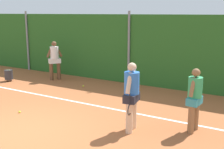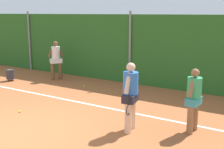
{
  "view_description": "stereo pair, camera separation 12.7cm",
  "coord_description": "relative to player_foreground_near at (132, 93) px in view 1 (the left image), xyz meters",
  "views": [
    {
      "loc": [
        5.55,
        -4.76,
        2.99
      ],
      "look_at": [
        0.99,
        2.91,
        1.07
      ],
      "focal_mm": 46.46,
      "sensor_mm": 36.0,
      "label": 1
    },
    {
      "loc": [
        5.66,
        -4.69,
        2.99
      ],
      "look_at": [
        0.99,
        2.91,
        1.07
      ],
      "focal_mm": 46.46,
      "sensor_mm": 36.0,
      "label": 2
    }
  ],
  "objects": [
    {
      "name": "fence_post_center",
      "position": [
        -2.39,
        4.43,
        0.53
      ],
      "size": [
        0.1,
        0.1,
        3.05
      ],
      "primitive_type": "cylinder",
      "color": "gray",
      "rests_on": "ground_plane"
    },
    {
      "name": "court_baseline_paint",
      "position": [
        -2.39,
        1.21,
        -0.99
      ],
      "size": [
        15.03,
        0.1,
        0.01
      ],
      "primitive_type": "cube",
      "color": "white",
      "rests_on": "ground_plane"
    },
    {
      "name": "player_foreground_near",
      "position": [
        0.0,
        0.0,
        0.0
      ],
      "size": [
        0.38,
        0.8,
        1.78
      ],
      "rotation": [
        0.0,
        0.0,
        4.87
      ],
      "color": "beige",
      "rests_on": "ground_plane"
    },
    {
      "name": "player_backcourt_far",
      "position": [
        -5.56,
        3.38,
        -0.02
      ],
      "size": [
        0.53,
        0.62,
        1.73
      ],
      "rotation": [
        0.0,
        0.0,
        4.1
      ],
      "color": "brown",
      "rests_on": "ground_plane"
    },
    {
      "name": "hedge_fence_backdrop",
      "position": [
        -2.39,
        4.6,
        0.46
      ],
      "size": [
        20.57,
        0.25,
        2.91
      ],
      "primitive_type": "cube",
      "color": "#286023",
      "rests_on": "ground_plane"
    },
    {
      "name": "tennis_ball_5",
      "position": [
        -3.72,
        2.99,
        -0.96
      ],
      "size": [
        0.07,
        0.07,
        0.07
      ],
      "primitive_type": "sphere",
      "color": "#CCDB33",
      "rests_on": "ground_plane"
    },
    {
      "name": "player_midcourt",
      "position": [
        1.38,
        0.76,
        -0.07
      ],
      "size": [
        0.35,
        0.69,
        1.64
      ],
      "rotation": [
        0.0,
        0.0,
        1.49
      ],
      "color": "#8C603D",
      "rests_on": "ground_plane"
    },
    {
      "name": "tennis_ball_2",
      "position": [
        -3.51,
        -0.55,
        -0.96
      ],
      "size": [
        0.07,
        0.07,
        0.07
      ],
      "primitive_type": "sphere",
      "color": "#CCDB33",
      "rests_on": "ground_plane"
    },
    {
      "name": "fence_post_left",
      "position": [
        -8.32,
        4.43,
        0.53
      ],
      "size": [
        0.1,
        0.1,
        3.05
      ],
      "primitive_type": "cylinder",
      "color": "gray",
      "rests_on": "ground_plane"
    },
    {
      "name": "ball_hopper",
      "position": [
        -7.15,
        2.12,
        -0.7
      ],
      "size": [
        0.36,
        0.36,
        0.51
      ],
      "color": "#2D2D33",
      "rests_on": "ground_plane"
    },
    {
      "name": "ground_plane",
      "position": [
        -2.39,
        0.27,
        -1.0
      ],
      "size": [
        31.65,
        31.65,
        0.0
      ],
      "primitive_type": "plane",
      "color": "#A85B33"
    }
  ]
}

